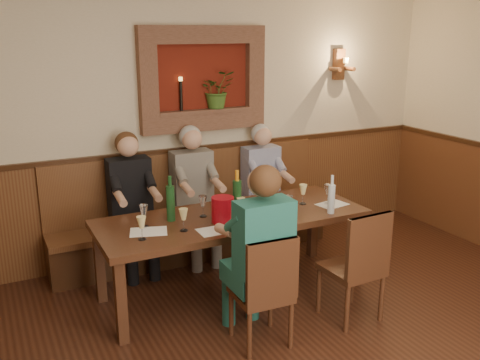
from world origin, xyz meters
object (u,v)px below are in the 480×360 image
object	(u,v)px
chair_near_right	(352,287)
person_bench_right	(264,198)
chair_near_left	(262,312)
wine_bottle_green_a	(237,198)
bench	(194,226)
water_bottle	(331,198)
dining_table	(232,223)
person_chair_front	(258,269)
person_bench_left	(133,216)
person_bench_mid	(195,206)
spittoon_bucket	(223,210)
wine_bottle_green_b	(171,202)

from	to	relation	value
chair_near_right	person_bench_right	bearing A→B (deg)	84.13
chair_near_left	wine_bottle_green_a	distance (m)	1.05
bench	person_bench_right	size ratio (longest dim) A/B	2.20
person_bench_right	water_bottle	world-z (taller)	person_bench_right
dining_table	person_chair_front	xyz separation A→B (m)	(-0.16, -0.78, -0.08)
person_chair_front	wine_bottle_green_a	xyz separation A→B (m)	(0.18, 0.72, 0.34)
person_bench_left	wine_bottle_green_a	bearing A→B (deg)	-52.20
person_bench_mid	spittoon_bucket	world-z (taller)	person_bench_mid
chair_near_left	person_bench_left	bearing A→B (deg)	109.71
spittoon_bucket	person_chair_front	bearing A→B (deg)	-91.39
bench	spittoon_bucket	world-z (taller)	bench
bench	wine_bottle_green_a	xyz separation A→B (m)	(0.02, -1.00, 0.60)
dining_table	wine_bottle_green_b	distance (m)	0.59
spittoon_bucket	wine_bottle_green_b	size ratio (longest dim) A/B	0.55
person_chair_front	water_bottle	bearing A→B (deg)	24.08
bench	wine_bottle_green_a	distance (m)	1.16
chair_near_left	water_bottle	size ratio (longest dim) A/B	2.58
dining_table	bench	bearing A→B (deg)	90.00
wine_bottle_green_a	person_bench_mid	bearing A→B (deg)	92.56
chair_near_right	person_bench_right	world-z (taller)	person_bench_right
person_bench_left	water_bottle	distance (m)	1.93
person_chair_front	wine_bottle_green_b	size ratio (longest dim) A/B	3.58
chair_near_right	wine_bottle_green_a	bearing A→B (deg)	127.77
bench	water_bottle	xyz separation A→B (m)	(0.82, -1.28, 0.56)
dining_table	chair_near_left	distance (m)	0.96
chair_near_right	person_bench_left	size ratio (longest dim) A/B	0.69
dining_table	bench	size ratio (longest dim) A/B	0.80
water_bottle	dining_table	bearing A→B (deg)	157.45
bench	person_chair_front	size ratio (longest dim) A/B	2.10
wine_bottle_green_b	water_bottle	xyz separation A→B (m)	(1.35, -0.45, -0.02)
chair_near_left	chair_near_right	world-z (taller)	chair_near_right
chair_near_left	wine_bottle_green_b	xyz separation A→B (m)	(-0.37, 0.96, 0.65)
wine_bottle_green_b	water_bottle	bearing A→B (deg)	-18.60
bench	chair_near_right	xyz separation A→B (m)	(0.69, -1.79, -0.05)
bench	wine_bottle_green_a	size ratio (longest dim) A/B	7.10
dining_table	person_bench_mid	xyz separation A→B (m)	(-0.02, 0.84, -0.09)
dining_table	wine_bottle_green_b	size ratio (longest dim) A/B	6.02
person_bench_left	person_bench_right	world-z (taller)	person_bench_left
dining_table	chair_near_right	bearing A→B (deg)	-50.82
wine_bottle_green_b	water_bottle	size ratio (longest dim) A/B	1.13
bench	person_bench_left	xyz separation A→B (m)	(-0.67, -0.11, 0.25)
bench	water_bottle	distance (m)	1.62
chair_near_right	person_chair_front	bearing A→B (deg)	172.67
person_bench_mid	spittoon_bucket	xyz separation A→B (m)	(-0.13, -0.95, 0.28)
person_chair_front	spittoon_bucket	bearing A→B (deg)	88.61
bench	wine_bottle_green_b	bearing A→B (deg)	-122.72
spittoon_bucket	person_bench_right	bearing A→B (deg)	45.52
wine_bottle_green_b	water_bottle	world-z (taller)	wine_bottle_green_b
chair_near_right	chair_near_left	bearing A→B (deg)	177.52
person_chair_front	spittoon_bucket	world-z (taller)	person_chair_front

